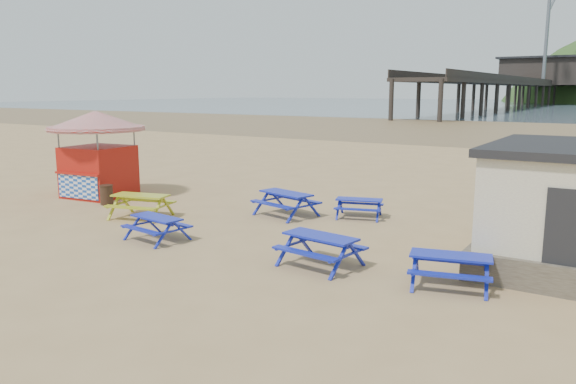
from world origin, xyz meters
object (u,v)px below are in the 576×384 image
Objects in this scene: ice_cream_kiosk at (97,143)px; picnic_table_yellow at (141,206)px; litter_bin at (107,195)px; picnic_table_blue_b at (286,204)px.

picnic_table_yellow is at bearing -29.65° from ice_cream_kiosk.
ice_cream_kiosk is at bearing 141.77° from picnic_table_yellow.
ice_cream_kiosk is 2.74m from litter_bin.
ice_cream_kiosk is (-4.57, 1.99, 1.88)m from picnic_table_yellow.
ice_cream_kiosk reaches higher than picnic_table_yellow.
ice_cream_kiosk is at bearing -159.08° from picnic_table_blue_b.
litter_bin is (-7.12, -2.07, -0.03)m from picnic_table_blue_b.
litter_bin is at bearing -38.55° from ice_cream_kiosk.
ice_cream_kiosk reaches higher than picnic_table_blue_b.
picnic_table_blue_b is 0.53× the size of ice_cream_kiosk.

